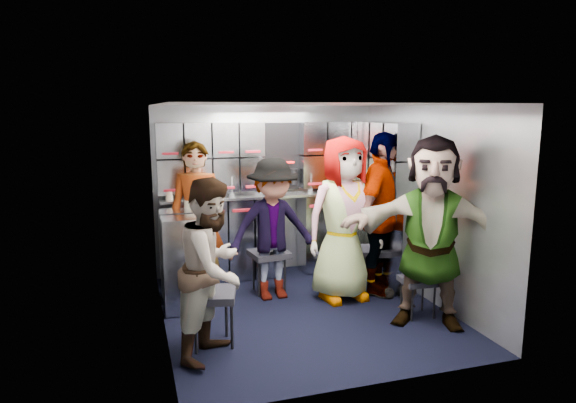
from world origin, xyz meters
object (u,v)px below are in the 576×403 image
object	(u,v)px
jump_seat_near_left	(211,298)
attendant_arc_a	(213,268)
jump_seat_mid_right	(372,253)
attendant_standing	(197,220)
attendant_arc_d	(381,214)
jump_seat_mid_left	(269,256)
attendant_arc_b	(273,229)
attendant_arc_e	(431,232)
jump_seat_center	(336,258)
jump_seat_near_right	(418,282)
attendant_arc_c	(343,219)

from	to	relation	value
jump_seat_near_left	attendant_arc_a	xyz separation A→B (m)	(0.00, -0.18, 0.32)
jump_seat_mid_right	jump_seat_near_left	bearing A→B (deg)	-155.00
attendant_standing	attendant_arc_d	bearing A→B (deg)	4.26
jump_seat_mid_left	attendant_arc_b	world-z (taller)	attendant_arc_b
jump_seat_mid_right	attendant_arc_e	distance (m)	1.20
jump_seat_mid_right	attendant_arc_b	world-z (taller)	attendant_arc_b
jump_seat_mid_right	attendant_standing	xyz separation A→B (m)	(-1.95, 0.35, 0.44)
attendant_standing	jump_seat_center	bearing A→B (deg)	5.13
jump_seat_near_right	attendant_arc_c	size ratio (longest dim) A/B	0.22
jump_seat_mid_left	attendant_arc_b	distance (m)	0.39
attendant_standing	jump_seat_mid_right	bearing A→B (deg)	9.27
jump_seat_near_left	attendant_arc_a	world-z (taller)	attendant_arc_a
attendant_arc_a	attendant_arc_c	distance (m)	1.81
attendant_arc_c	jump_seat_center	bearing A→B (deg)	85.00
jump_seat_mid_right	attendant_arc_e	bearing A→B (deg)	-86.70
jump_seat_mid_right	jump_seat_mid_left	bearing A→B (deg)	170.26
jump_seat_mid_right	attendant_arc_a	world-z (taller)	attendant_arc_a
jump_seat_near_left	jump_seat_mid_right	bearing A→B (deg)	25.00
attendant_arc_d	attendant_arc_e	bearing A→B (deg)	-131.00
attendant_arc_b	attendant_arc_d	xyz separation A→B (m)	(1.18, -0.20, 0.13)
attendant_arc_e	jump_seat_mid_left	bearing A→B (deg)	166.25
attendant_standing	attendant_arc_a	distance (m)	1.48
attendant_arc_a	attendant_arc_e	world-z (taller)	attendant_arc_e
attendant_arc_a	attendant_arc_d	distance (m)	2.23
jump_seat_center	attendant_standing	distance (m)	1.61
jump_seat_mid_left	attendant_standing	bearing A→B (deg)	168.99
attendant_arc_c	attendant_arc_d	distance (m)	0.46
jump_seat_center	attendant_standing	world-z (taller)	attendant_standing
jump_seat_near_left	attendant_arc_a	size ratio (longest dim) A/B	0.33
attendant_arc_a	attendant_arc_d	size ratio (longest dim) A/B	0.84
jump_seat_mid_left	attendant_arc_c	xyz separation A→B (m)	(0.72, -0.41, 0.47)
jump_seat_center	jump_seat_mid_left	bearing A→B (deg)	162.14
attendant_arc_b	jump_seat_center	bearing A→B (deg)	-7.43
jump_seat_mid_left	attendant_arc_c	world-z (taller)	attendant_arc_c
jump_seat_center	attendant_standing	xyz separation A→B (m)	(-1.50, 0.38, 0.46)
jump_seat_near_right	attendant_arc_b	xyz separation A→B (m)	(-1.25, 0.93, 0.42)
jump_seat_near_right	attendant_arc_b	bearing A→B (deg)	143.26
jump_seat_mid_left	attendant_arc_c	bearing A→B (deg)	-29.71
jump_seat_near_right	attendant_arc_a	world-z (taller)	attendant_arc_a
jump_seat_mid_left	attendant_arc_d	size ratio (longest dim) A/B	0.26
jump_seat_center	attendant_arc_e	xyz separation A→B (m)	(0.52, -1.06, 0.51)
attendant_arc_a	attendant_arc_b	bearing A→B (deg)	-0.22
jump_seat_near_right	attendant_arc_a	distance (m)	2.13
jump_seat_center	attendant_arc_d	bearing A→B (deg)	-18.06
jump_seat_mid_right	attendant_standing	bearing A→B (deg)	169.75
jump_seat_mid_left	jump_seat_near_right	xyz separation A→B (m)	(1.25, -1.11, -0.07)
attendant_arc_c	attendant_arc_d	bearing A→B (deg)	-1.23
jump_seat_near_left	attendant_arc_e	distance (m)	2.14
jump_seat_mid_right	attendant_arc_c	distance (m)	0.69
attendant_arc_e	attendant_arc_d	bearing A→B (deg)	126.20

